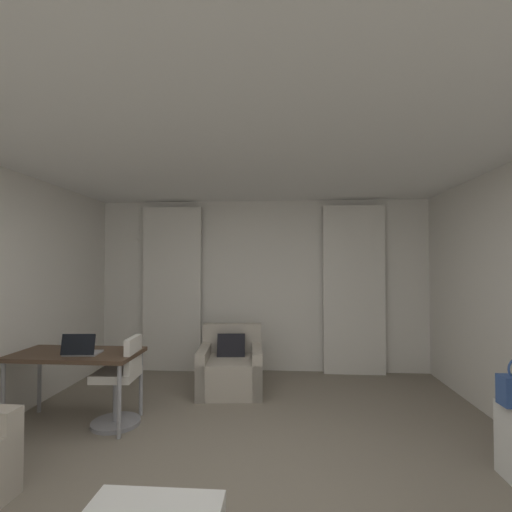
# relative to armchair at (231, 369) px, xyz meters

# --- Properties ---
(ground_plane) EXTENTS (12.00, 12.00, 0.00)m
(ground_plane) POSITION_rel_armchair_xyz_m (0.35, -2.07, -0.28)
(ground_plane) COLOR gray
(wall_window) EXTENTS (5.12, 0.06, 2.60)m
(wall_window) POSITION_rel_armchair_xyz_m (0.35, 0.96, 1.02)
(wall_window) COLOR silver
(wall_window) RESTS_ON ground
(ceiling) EXTENTS (5.12, 6.12, 0.06)m
(ceiling) POSITION_rel_armchair_xyz_m (0.35, -2.07, 2.35)
(ceiling) COLOR white
(ceiling) RESTS_ON wall_left
(curtain_left_panel) EXTENTS (0.90, 0.06, 2.50)m
(curtain_left_panel) POSITION_rel_armchair_xyz_m (-1.03, 0.83, 0.97)
(curtain_left_panel) COLOR silver
(curtain_left_panel) RESTS_ON ground
(curtain_right_panel) EXTENTS (0.90, 0.06, 2.50)m
(curtain_right_panel) POSITION_rel_armchair_xyz_m (1.72, 0.83, 0.97)
(curtain_right_panel) COLOR silver
(curtain_right_panel) RESTS_ON ground
(armchair) EXTENTS (0.86, 0.87, 0.81)m
(armchair) POSITION_rel_armchair_xyz_m (0.00, 0.00, 0.00)
(armchair) COLOR #B2A899
(armchair) RESTS_ON ground
(desk) EXTENTS (1.24, 0.63, 0.72)m
(desk) POSITION_rel_armchair_xyz_m (-1.42, -1.10, 0.38)
(desk) COLOR #4C3828
(desk) RESTS_ON ground
(desk_chair) EXTENTS (0.48, 0.48, 0.88)m
(desk_chair) POSITION_rel_armchair_xyz_m (-0.97, -1.08, 0.11)
(desk_chair) COLOR gray
(desk_chair) RESTS_ON ground
(laptop) EXTENTS (0.34, 0.27, 0.22)m
(laptop) POSITION_rel_armchair_xyz_m (-1.32, -1.20, 0.49)
(laptop) COLOR #ADADB2
(laptop) RESTS_ON desk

